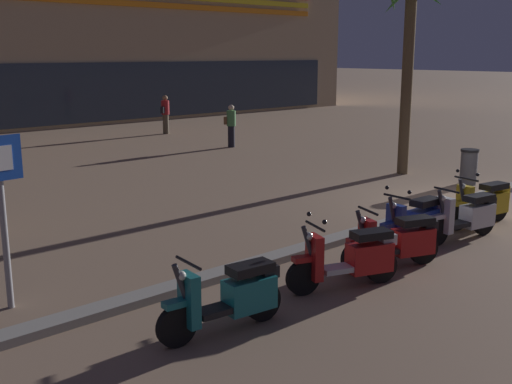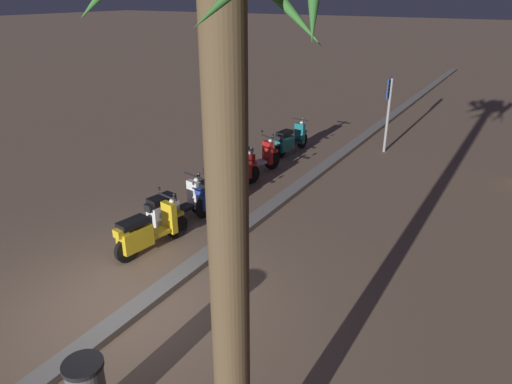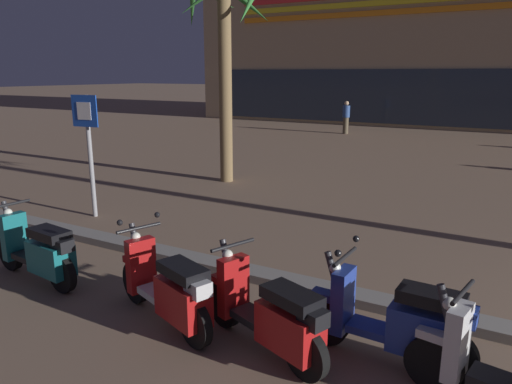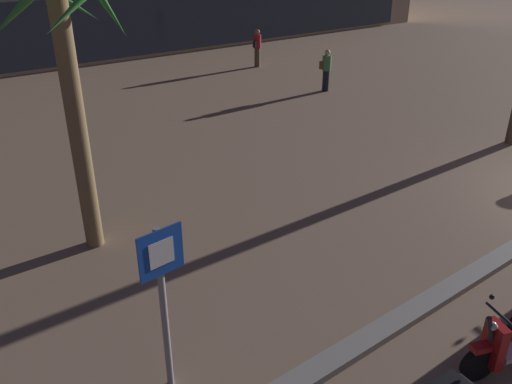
{
  "view_description": "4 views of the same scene",
  "coord_description": "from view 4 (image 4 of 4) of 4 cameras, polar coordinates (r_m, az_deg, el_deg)",
  "views": [
    {
      "loc": [
        -13.37,
        -7.0,
        3.45
      ],
      "look_at": [
        -6.62,
        0.43,
        1.21
      ],
      "focal_mm": 43.91,
      "sensor_mm": 36.0,
      "label": 1
    },
    {
      "loc": [
        4.44,
        5.18,
        4.88
      ],
      "look_at": [
        -3.5,
        0.46,
        0.91
      ],
      "focal_mm": 32.8,
      "sensor_mm": 36.0,
      "label": 2
    },
    {
      "loc": [
        -3.08,
        -5.2,
        2.8
      ],
      "look_at": [
        -6.37,
        0.66,
        1.13
      ],
      "focal_mm": 33.66,
      "sensor_mm": 36.0,
      "label": 3
    },
    {
      "loc": [
        -12.63,
        -3.5,
        5.38
      ],
      "look_at": [
        -7.36,
        3.47,
        1.1
      ],
      "focal_mm": 36.64,
      "sensor_mm": 36.0,
      "label": 4
    }
  ],
  "objects": [
    {
      "name": "crossing_sign",
      "position": [
        6.53,
        -10.11,
        -10.81
      ],
      "size": [
        0.6,
        0.14,
        2.4
      ],
      "color": "#939399",
      "rests_on": "ground"
    },
    {
      "name": "pedestrian_strolling_near_curb",
      "position": [
        24.57,
        0.13,
        15.53
      ],
      "size": [
        0.46,
        0.35,
        1.67
      ],
      "color": "brown",
      "rests_on": "ground"
    },
    {
      "name": "pedestrian_by_palm_tree",
      "position": [
        20.65,
        7.67,
        13.13
      ],
      "size": [
        0.44,
        0.41,
        1.57
      ],
      "color": "black",
      "rests_on": "ground"
    },
    {
      "name": "palm_tree_by_mall_entrance",
      "position": [
        9.33,
        -20.63,
        16.29
      ],
      "size": [
        2.47,
        2.53,
        5.43
      ],
      "color": "olive",
      "rests_on": "ground"
    }
  ]
}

